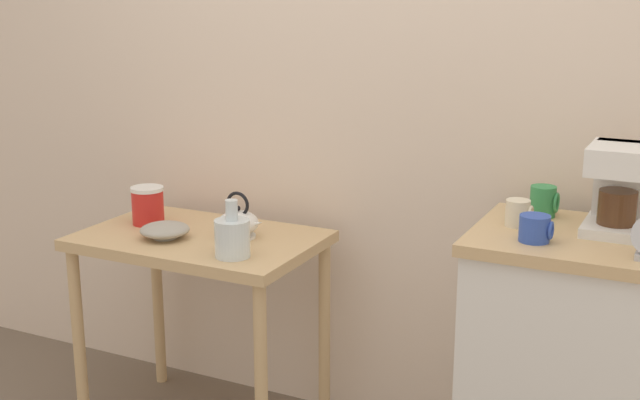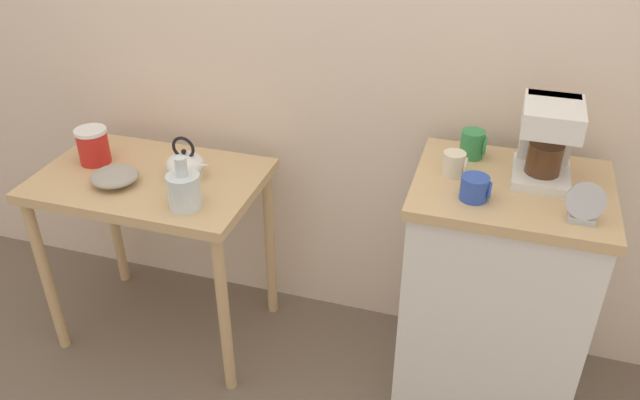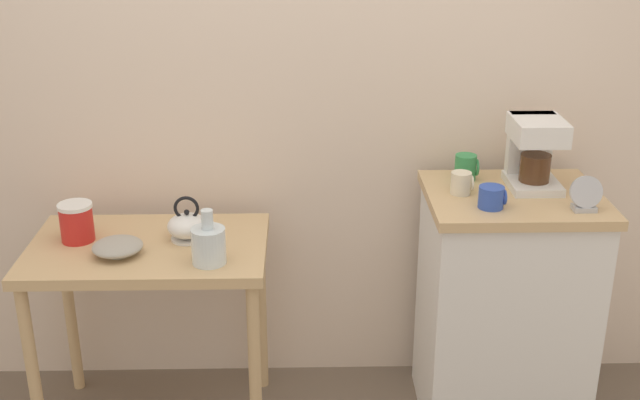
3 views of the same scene
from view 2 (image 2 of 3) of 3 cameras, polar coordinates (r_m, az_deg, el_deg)
The scene contains 12 objects.
ground_plane at distance 2.74m, azimuth -2.55°, elevation -14.01°, with size 8.00×8.00×0.00m, color #6B5B4C.
wooden_table at distance 2.57m, azimuth -14.77°, elevation 0.00°, with size 0.85×0.55×0.77m.
kitchen_counter at distance 2.39m, azimuth 15.24°, elevation -8.34°, with size 0.63×0.52×0.94m.
bowl_stoneware at distance 2.48m, azimuth -17.91°, elevation 2.03°, with size 0.18×0.18×0.06m.
teakettle at distance 2.45m, azimuth -11.94°, elevation 3.15°, with size 0.18×0.15×0.17m.
glass_carafe_vase at distance 2.25m, azimuth -12.08°, elevation 0.92°, with size 0.12×0.12×0.19m.
canister_enamel at distance 2.65m, azimuth -19.67°, elevation 4.60°, with size 0.12×0.12×0.14m.
coffee_maker at distance 2.15m, azimuth 19.76°, elevation 5.37°, with size 0.18×0.22×0.26m.
mug_blue at distance 2.00m, azimuth 13.73°, elevation 1.04°, with size 0.09×0.09×0.08m.
mug_small_cream at distance 2.12m, azimuth 11.96°, elevation 3.18°, with size 0.08×0.07×0.08m.
mug_tall_green at distance 2.24m, azimuth 13.54°, elevation 4.88°, with size 0.09×0.08×0.10m.
table_clock at distance 1.98m, azimuth 22.65°, elevation -0.42°, with size 0.11×0.06×0.12m.
Camera 2 is at (0.68, -1.80, 1.96)m, focal length 35.70 mm.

